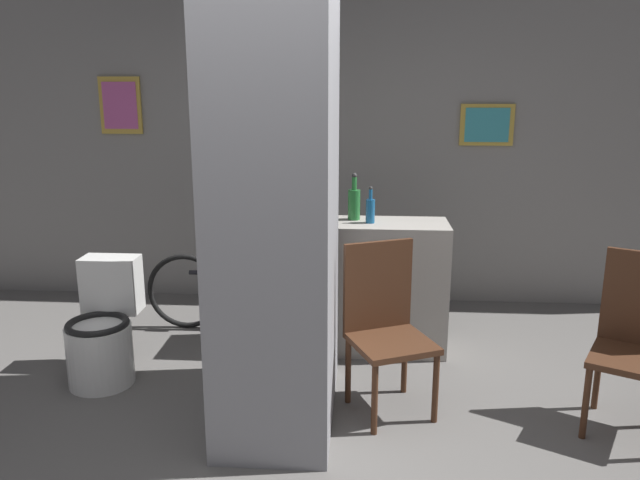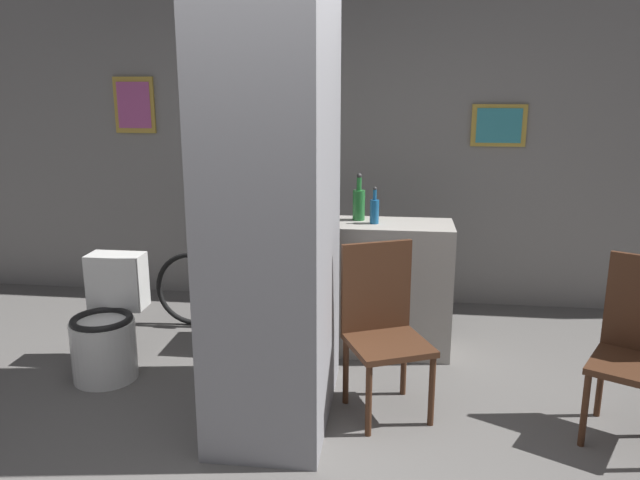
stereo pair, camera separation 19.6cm
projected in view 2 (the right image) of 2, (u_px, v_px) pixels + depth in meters
name	position (u px, v px, depth m)	size (l,w,h in m)	color
ground_plane	(251.00, 467.00, 3.16)	(14.00, 14.00, 0.00)	#5B5956
wall_back	(317.00, 153.00, 5.37)	(8.00, 0.09, 2.60)	gray
pillar_center	(274.00, 194.00, 3.38)	(0.64, 1.14, 2.60)	gray
counter_shelf	(354.00, 286.00, 4.47)	(1.37, 0.44, 0.94)	gray
toilet	(108.00, 328.00, 4.10)	(0.41, 0.57, 0.77)	white
chair_near_pillar	(383.00, 323.00, 3.62)	(0.57, 0.57, 0.99)	#422616
bicycle	(254.00, 290.00, 4.87)	(1.59, 0.42, 0.65)	black
bottle_tall	(359.00, 203.00, 4.40)	(0.09, 0.09, 0.33)	#267233
bottle_short	(374.00, 210.00, 4.30)	(0.06, 0.06, 0.26)	#19598C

